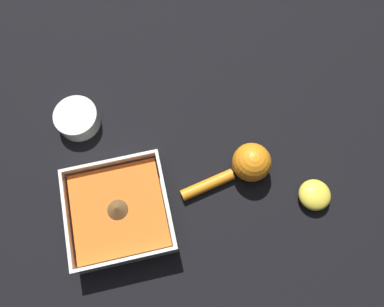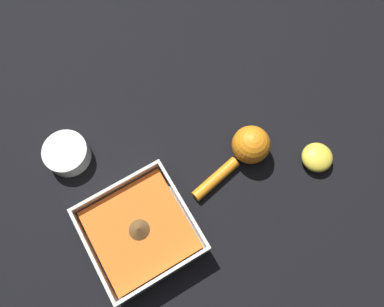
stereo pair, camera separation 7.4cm
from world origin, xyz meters
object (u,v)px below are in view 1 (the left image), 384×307
(square_dish, at_px, (120,212))
(lemon_half, at_px, (315,195))
(lemon_squeezer, at_px, (247,165))
(spice_bowl, at_px, (78,119))

(square_dish, height_order, lemon_half, square_dish)
(lemon_squeezer, height_order, lemon_half, lemon_squeezer)
(lemon_half, bearing_deg, spice_bowl, -31.31)
(lemon_squeezer, relative_size, lemon_half, 2.99)
(square_dish, height_order, lemon_squeezer, lemon_squeezer)
(square_dish, distance_m, lemon_half, 0.38)
(square_dish, height_order, spice_bowl, square_dish)
(square_dish, bearing_deg, spice_bowl, -75.25)
(lemon_squeezer, distance_m, lemon_half, 0.14)
(square_dish, bearing_deg, lemon_half, 172.49)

